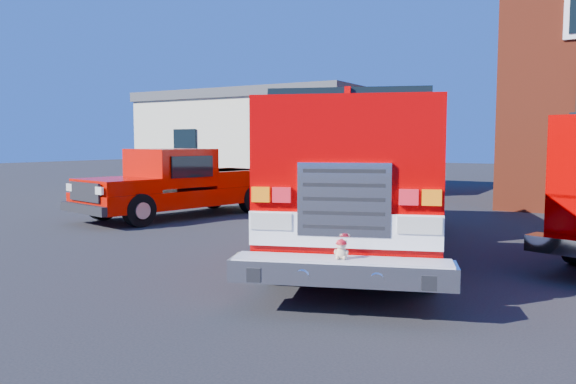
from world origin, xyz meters
The scene contains 4 objects.
ground centered at (0.00, 0.00, 0.00)m, with size 100.00×100.00×0.00m, color black.
side_building centered at (-9.00, 13.00, 2.20)m, with size 10.20×8.20×4.35m.
fire_engine centered at (0.39, 1.20, 1.50)m, with size 5.56×9.73×2.89m.
pickup_truck centered at (-6.09, 2.98, 0.93)m, with size 3.39×6.30×1.96m.
Camera 1 is at (4.79, -9.39, 2.14)m, focal length 35.00 mm.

